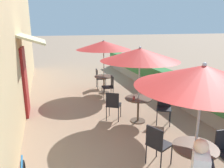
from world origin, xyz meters
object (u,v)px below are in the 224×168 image
at_px(cafe_chair_far_left, 109,85).
at_px(patio_table_far, 104,81).
at_px(coffee_cup_far, 104,74).
at_px(patio_umbrella_near, 203,76).
at_px(coffee_cup_near, 204,147).
at_px(patio_table_mid, 138,105).
at_px(patio_umbrella_mid, 140,54).
at_px(patio_table_near, 194,157).
at_px(cafe_chair_mid_right, 113,104).
at_px(coffee_cup_mid, 134,98).
at_px(patio_umbrella_far, 104,45).
at_px(cafe_chair_near_back, 157,143).
at_px(cafe_chair_far_right, 99,77).
at_px(cafe_chair_mid_left, 164,106).

bearing_deg(cafe_chair_far_left, patio_table_far, 6.00).
bearing_deg(cafe_chair_far_left, coffee_cup_far, 3.77).
distance_m(patio_umbrella_near, coffee_cup_near, 1.21).
xyz_separation_m(patio_table_mid, patio_umbrella_mid, (0.00, 0.00, 1.45)).
relative_size(patio_table_mid, coffee_cup_far, 8.61).
height_order(patio_umbrella_near, patio_table_far, patio_umbrella_near).
bearing_deg(patio_table_near, cafe_chair_far_left, 90.82).
xyz_separation_m(cafe_chair_mid_right, coffee_cup_mid, (0.50, -0.35, 0.24)).
bearing_deg(patio_table_far, coffee_cup_near, -88.37).
bearing_deg(patio_umbrella_far, patio_table_far, 97.13).
bearing_deg(patio_umbrella_mid, cafe_chair_far_left, 95.05).
distance_m(patio_table_near, coffee_cup_near, 0.28).
distance_m(patio_table_mid, cafe_chair_far_left, 2.26).
height_order(cafe_chair_near_back, coffee_cup_mid, cafe_chair_near_back).
bearing_deg(cafe_chair_far_left, cafe_chair_near_back, -179.44).
bearing_deg(patio_table_near, cafe_chair_mid_right, 100.27).
bearing_deg(cafe_chair_far_left, patio_umbrella_far, 6.00).
xyz_separation_m(patio_umbrella_near, cafe_chair_far_right, (-0.10, 6.39, -1.45)).
height_order(patio_table_near, coffee_cup_near, coffee_cup_near).
bearing_deg(patio_table_far, patio_umbrella_near, -89.12).
bearing_deg(coffee_cup_far, coffee_cup_near, -88.70).
height_order(cafe_chair_near_back, coffee_cup_near, cafe_chair_near_back).
bearing_deg(coffee_cup_near, patio_umbrella_mid, 88.94).
relative_size(coffee_cup_near, coffee_cup_mid, 1.00).
height_order(patio_table_near, patio_umbrella_far, patio_umbrella_far).
relative_size(cafe_chair_mid_left, cafe_chair_far_left, 1.00).
xyz_separation_m(cafe_chair_mid_left, patio_umbrella_far, (-0.88, 3.28, 1.45)).
xyz_separation_m(coffee_cup_near, coffee_cup_mid, (-0.12, 2.73, 0.00)).
height_order(cafe_chair_mid_left, cafe_chair_far_left, same).
height_order(cafe_chair_mid_left, cafe_chair_far_right, same).
height_order(cafe_chair_near_back, cafe_chair_far_right, same).
bearing_deg(coffee_cup_far, coffee_cup_mid, -89.69).
height_order(patio_table_far, cafe_chair_far_right, cafe_chair_far_right).
xyz_separation_m(patio_umbrella_near, coffee_cup_near, (0.08, -0.11, -1.21)).
bearing_deg(patio_table_mid, cafe_chair_far_right, 93.59).
bearing_deg(cafe_chair_far_left, coffee_cup_mid, -174.58).
distance_m(patio_umbrella_far, coffee_cup_far, 1.21).
distance_m(coffee_cup_mid, coffee_cup_far, 3.16).
height_order(patio_umbrella_near, coffee_cup_far, patio_umbrella_near).
bearing_deg(patio_table_far, coffee_cup_mid, -89.11).
distance_m(patio_table_far, cafe_chair_far_right, 0.73).
bearing_deg(cafe_chair_mid_left, patio_umbrella_mid, 6.00).
xyz_separation_m(cafe_chair_mid_left, coffee_cup_mid, (-0.84, 0.25, 0.24)).
bearing_deg(patio_table_mid, patio_table_near, -92.74).
distance_m(cafe_chair_near_back, cafe_chair_mid_right, 2.36).
bearing_deg(patio_umbrella_near, cafe_chair_mid_right, 100.27).
bearing_deg(coffee_cup_far, cafe_chair_far_left, -90.90).
relative_size(patio_table_near, cafe_chair_far_left, 0.89).
height_order(patio_table_mid, patio_umbrella_mid, patio_umbrella_mid).
height_order(patio_umbrella_far, coffee_cup_far, patio_umbrella_far).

